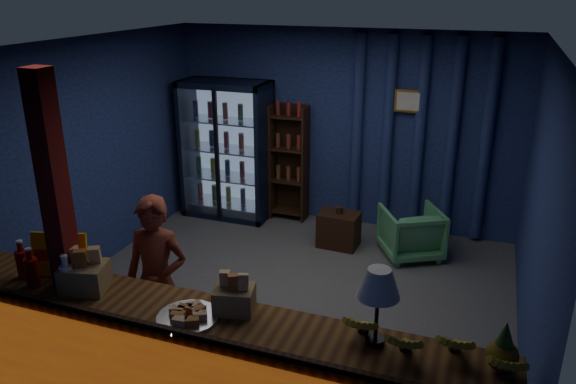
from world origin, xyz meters
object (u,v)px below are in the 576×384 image
at_px(green_chair, 411,232).
at_px(pastry_tray, 188,316).
at_px(table_lamp, 379,286).
at_px(shopkeeper, 158,281).

xyz_separation_m(green_chair, pastry_tray, (-1.06, -3.40, 0.67)).
relative_size(pastry_tray, table_lamp, 0.81).
distance_m(shopkeeper, green_chair, 3.28).
relative_size(shopkeeper, table_lamp, 2.82).
xyz_separation_m(pastry_tray, table_lamp, (1.27, 0.17, 0.39)).
bearing_deg(table_lamp, shopkeeper, 165.73).
height_order(shopkeeper, table_lamp, shopkeeper).
bearing_deg(green_chair, table_lamp, 64.02).
relative_size(shopkeeper, green_chair, 2.25).
bearing_deg(green_chair, shopkeeper, 27.83).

